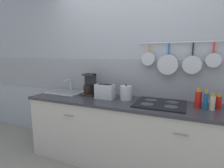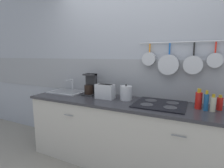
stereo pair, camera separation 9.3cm
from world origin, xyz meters
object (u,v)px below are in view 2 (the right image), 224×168
(bottle_dish_soap, at_px, (206,102))
(bottle_hot_sauce, at_px, (213,104))
(coffee_maker, at_px, (90,86))
(bottle_cooking_wine, at_px, (199,100))
(toaster, at_px, (105,91))
(bottle_sesame_oil, at_px, (220,103))
(kettle, at_px, (126,93))

(bottle_dish_soap, xyz_separation_m, bottle_hot_sauce, (0.06, -0.00, -0.01))
(coffee_maker, relative_size, bottle_cooking_wine, 1.42)
(coffee_maker, relative_size, toaster, 1.17)
(toaster, height_order, bottle_dish_soap, bottle_dish_soap)
(bottle_cooking_wine, height_order, bottle_sesame_oil, bottle_cooking_wine)
(toaster, relative_size, bottle_sesame_oil, 1.64)
(kettle, bearing_deg, bottle_dish_soap, -3.44)
(bottle_dish_soap, distance_m, bottle_hot_sauce, 0.07)
(toaster, xyz_separation_m, bottle_dish_soap, (1.22, -0.00, -0.00))
(coffee_maker, height_order, bottle_dish_soap, coffee_maker)
(bottle_cooking_wine, distance_m, bottle_sesame_oil, 0.21)
(kettle, distance_m, bottle_sesame_oil, 1.07)
(bottle_hot_sauce, distance_m, bottle_sesame_oil, 0.12)
(kettle, height_order, bottle_dish_soap, bottle_dish_soap)
(bottle_sesame_oil, bearing_deg, kettle, -178.09)
(bottle_hot_sauce, relative_size, bottle_sesame_oil, 1.13)
(kettle, distance_m, bottle_hot_sauce, 1.00)
(bottle_dish_soap, distance_m, bottle_sesame_oil, 0.16)
(coffee_maker, distance_m, bottle_sesame_oil, 1.66)
(bottle_dish_soap, height_order, bottle_hot_sauce, bottle_dish_soap)
(coffee_maker, xyz_separation_m, kettle, (0.59, -0.04, -0.04))
(toaster, bearing_deg, bottle_dish_soap, -0.09)
(kettle, distance_m, bottle_cooking_wine, 0.86)
(kettle, relative_size, bottle_dish_soap, 0.96)
(kettle, bearing_deg, bottle_sesame_oil, 1.91)
(bottle_dish_soap, bearing_deg, bottle_sesame_oil, 34.29)
(toaster, bearing_deg, bottle_cooking_wine, 2.00)
(toaster, distance_m, kettle, 0.29)
(coffee_maker, xyz_separation_m, toaster, (0.30, -0.09, -0.03))
(bottle_dish_soap, bearing_deg, bottle_cooking_wine, 149.82)
(bottle_hot_sauce, height_order, bottle_sesame_oil, bottle_hot_sauce)
(bottle_dish_soap, bearing_deg, kettle, 176.56)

